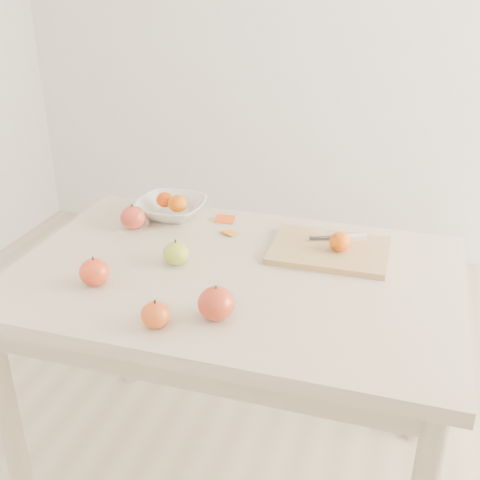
# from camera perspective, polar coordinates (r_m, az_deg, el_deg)

# --- Properties ---
(ground) EXTENTS (3.50, 3.50, 0.00)m
(ground) POSITION_cam_1_polar(r_m,az_deg,el_deg) (2.10, -0.43, -21.24)
(ground) COLOR #C6B293
(ground) RESTS_ON ground
(table) EXTENTS (1.20, 0.80, 0.75)m
(table) POSITION_cam_1_polar(r_m,az_deg,el_deg) (1.68, -0.50, -5.91)
(table) COLOR #C9B298
(table) RESTS_ON ground
(cutting_board) EXTENTS (0.33, 0.25, 0.02)m
(cutting_board) POSITION_cam_1_polar(r_m,az_deg,el_deg) (1.74, 8.46, -0.98)
(cutting_board) COLOR tan
(cutting_board) RESTS_ON table
(board_tangerine) EXTENTS (0.06, 0.06, 0.05)m
(board_tangerine) POSITION_cam_1_polar(r_m,az_deg,el_deg) (1.71, 9.47, -0.17)
(board_tangerine) COLOR #D06207
(board_tangerine) RESTS_ON cutting_board
(fruit_bowl) EXTENTS (0.22, 0.22, 0.05)m
(fruit_bowl) POSITION_cam_1_polar(r_m,az_deg,el_deg) (1.96, -6.56, 3.00)
(fruit_bowl) COLOR silver
(fruit_bowl) RESTS_ON table
(bowl_tangerine_near) EXTENTS (0.06, 0.06, 0.05)m
(bowl_tangerine_near) POSITION_cam_1_polar(r_m,az_deg,el_deg) (1.97, -7.16, 3.82)
(bowl_tangerine_near) COLOR #E13B07
(bowl_tangerine_near) RESTS_ON fruit_bowl
(bowl_tangerine_far) EXTENTS (0.06, 0.06, 0.05)m
(bowl_tangerine_far) POSITION_cam_1_polar(r_m,az_deg,el_deg) (1.93, -5.96, 3.46)
(bowl_tangerine_far) COLOR #D95E07
(bowl_tangerine_far) RESTS_ON fruit_bowl
(orange_peel_a) EXTENTS (0.06, 0.05, 0.01)m
(orange_peel_a) POSITION_cam_1_polar(r_m,az_deg,el_deg) (1.93, -1.48, 1.86)
(orange_peel_a) COLOR #EC5010
(orange_peel_a) RESTS_ON table
(orange_peel_b) EXTENTS (0.06, 0.05, 0.01)m
(orange_peel_b) POSITION_cam_1_polar(r_m,az_deg,el_deg) (1.84, -1.01, 0.64)
(orange_peel_b) COLOR orange
(orange_peel_b) RESTS_ON table
(paring_knife) EXTENTS (0.17, 0.07, 0.01)m
(paring_knife) POSITION_cam_1_polar(r_m,az_deg,el_deg) (1.79, 10.33, 0.26)
(paring_knife) COLOR white
(paring_knife) RESTS_ON cutting_board
(apple_green) EXTENTS (0.07, 0.07, 0.07)m
(apple_green) POSITION_cam_1_polar(r_m,az_deg,el_deg) (1.66, -6.08, -1.24)
(apple_green) COLOR olive
(apple_green) RESTS_ON table
(apple_red_c) EXTENTS (0.07, 0.07, 0.06)m
(apple_red_c) POSITION_cam_1_polar(r_m,az_deg,el_deg) (1.40, -8.00, -7.04)
(apple_red_c) COLOR maroon
(apple_red_c) RESTS_ON table
(apple_red_a) EXTENTS (0.08, 0.08, 0.07)m
(apple_red_a) POSITION_cam_1_polar(r_m,az_deg,el_deg) (1.89, -10.11, 2.14)
(apple_red_a) COLOR maroon
(apple_red_a) RESTS_ON table
(apple_red_e) EXTENTS (0.09, 0.09, 0.08)m
(apple_red_e) POSITION_cam_1_polar(r_m,az_deg,el_deg) (1.41, -2.27, -6.02)
(apple_red_e) COLOR maroon
(apple_red_e) RESTS_ON table
(apple_red_d) EXTENTS (0.08, 0.08, 0.07)m
(apple_red_d) POSITION_cam_1_polar(r_m,az_deg,el_deg) (1.59, -13.63, -2.96)
(apple_red_d) COLOR maroon
(apple_red_d) RESTS_ON table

